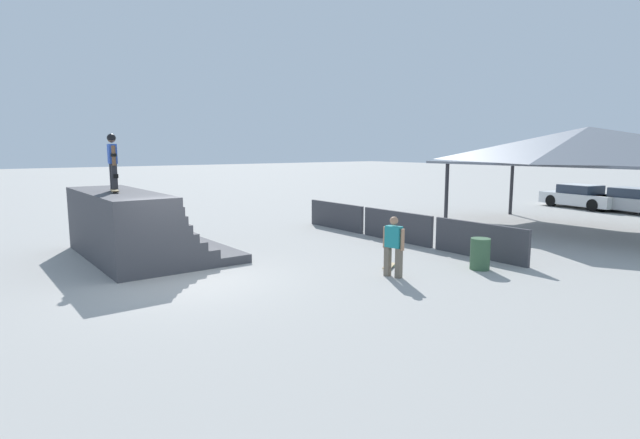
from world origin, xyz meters
The scene contains 11 objects.
ground_plane centered at (0.00, 0.00, 0.00)m, with size 160.00×160.00×0.00m, color #A3A09B.
quarter_pipe_ramp centered at (-3.57, -0.19, 0.86)m, with size 5.58×3.69×1.99m.
skater_on_deck centered at (-3.85, -0.57, 2.95)m, with size 0.72×0.27×1.67m.
skateboard_on_deck centered at (-3.30, -0.70, 2.05)m, with size 0.87×0.36×0.09m.
bystander_walking centered at (2.76, 4.37, 0.86)m, with size 0.63×0.29×1.55m.
skateboard_on_ground centered at (2.05, 4.94, 0.06)m, with size 0.59×0.77×0.09m.
barrier_fence centered at (-0.69, 8.01, 0.53)m, with size 10.00×0.12×1.05m.
pavilion_shelter centered at (2.27, 15.20, 3.31)m, with size 10.91×5.79×4.05m.
trash_bin centered at (3.60, 6.81, 0.42)m, with size 0.52×0.52×0.85m, color #385B3D.
parked_car_white centered at (-1.54, 23.06, 0.60)m, with size 4.41×2.48×1.27m.
parked_car_silver centered at (1.27, 22.86, 0.60)m, with size 4.66×2.37×1.27m.
Camera 1 is at (11.51, -4.52, 3.25)m, focal length 28.00 mm.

